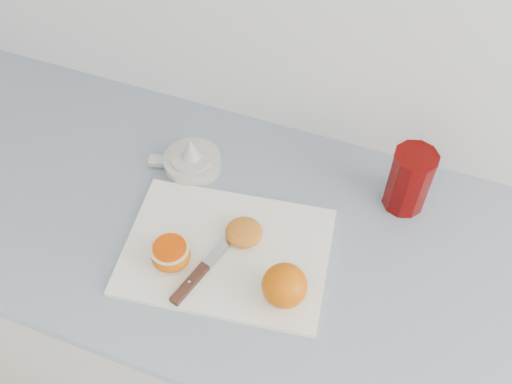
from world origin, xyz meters
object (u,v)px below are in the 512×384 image
half_orange (171,254)px  red_tumbler (409,182)px  cutting_board (227,251)px  counter (277,339)px  citrus_juicer (192,160)px

half_orange → red_tumbler: 0.48m
cutting_board → half_orange: (-0.08, -0.06, 0.03)m
cutting_board → red_tumbler: (0.29, 0.24, 0.06)m
cutting_board → red_tumbler: size_ratio=2.72×
counter → half_orange: (-0.18, -0.12, 0.48)m
cutting_board → red_tumbler: red_tumbler is taller
citrus_juicer → counter: bearing=-24.2°
citrus_juicer → red_tumbler: (0.44, 0.07, 0.04)m
cutting_board → citrus_juicer: bearing=131.3°
counter → red_tumbler: size_ratio=17.89×
counter → cutting_board: (-0.09, -0.06, 0.45)m
counter → citrus_juicer: citrus_juicer is taller
cutting_board → citrus_juicer: (-0.15, 0.17, 0.02)m
citrus_juicer → red_tumbler: bearing=8.7°
half_orange → cutting_board: bearing=34.8°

